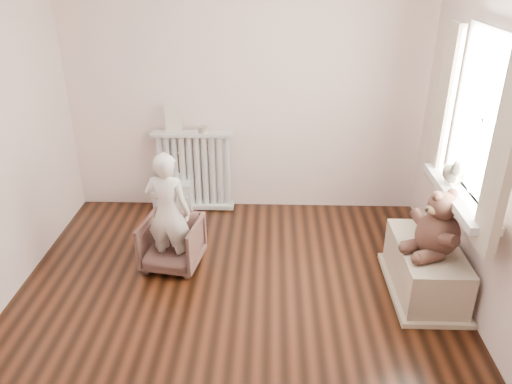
{
  "coord_description": "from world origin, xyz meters",
  "views": [
    {
      "loc": [
        0.26,
        -3.09,
        2.51
      ],
      "look_at": [
        0.15,
        0.45,
        0.8
      ],
      "focal_mm": 35.0,
      "sensor_mm": 36.0,
      "label": 1
    }
  ],
  "objects_px": {
    "toy_vanity": "(173,186)",
    "toy_bench": "(425,269)",
    "plush_cat": "(454,171)",
    "teddy_bear": "(439,225)",
    "radiator": "(194,175)",
    "child": "(168,212)",
    "armchair": "(172,243)"
  },
  "relations": [
    {
      "from": "toy_vanity",
      "to": "toy_bench",
      "type": "bearing_deg",
      "value": -30.6
    },
    {
      "from": "toy_vanity",
      "to": "plush_cat",
      "type": "xyz_separation_m",
      "value": [
        2.42,
        -1.2,
        0.72
      ]
    },
    {
      "from": "toy_bench",
      "to": "teddy_bear",
      "type": "height_order",
      "value": "teddy_bear"
    },
    {
      "from": "radiator",
      "to": "toy_bench",
      "type": "xyz_separation_m",
      "value": [
        2.06,
        -1.38,
        -0.19
      ]
    },
    {
      "from": "radiator",
      "to": "child",
      "type": "distance_m",
      "value": 1.15
    },
    {
      "from": "toy_vanity",
      "to": "child",
      "type": "distance_m",
      "value": 1.15
    },
    {
      "from": "radiator",
      "to": "toy_bench",
      "type": "distance_m",
      "value": 2.49
    },
    {
      "from": "toy_vanity",
      "to": "toy_bench",
      "type": "distance_m",
      "value": 2.65
    },
    {
      "from": "toy_vanity",
      "to": "teddy_bear",
      "type": "bearing_deg",
      "value": -32.29
    },
    {
      "from": "armchair",
      "to": "radiator",
      "type": "bearing_deg",
      "value": 97.06
    },
    {
      "from": "toy_vanity",
      "to": "plush_cat",
      "type": "bearing_deg",
      "value": -26.34
    },
    {
      "from": "armchair",
      "to": "teddy_bear",
      "type": "xyz_separation_m",
      "value": [
        2.11,
        -0.39,
        0.45
      ]
    },
    {
      "from": "armchair",
      "to": "plush_cat",
      "type": "distance_m",
      "value": 2.38
    },
    {
      "from": "toy_vanity",
      "to": "teddy_bear",
      "type": "relative_size",
      "value": 1.19
    },
    {
      "from": "toy_vanity",
      "to": "plush_cat",
      "type": "height_order",
      "value": "plush_cat"
    },
    {
      "from": "radiator",
      "to": "toy_bench",
      "type": "height_order",
      "value": "radiator"
    },
    {
      "from": "toy_vanity",
      "to": "armchair",
      "type": "distance_m",
      "value": 1.07
    },
    {
      "from": "radiator",
      "to": "plush_cat",
      "type": "bearing_deg",
      "value": -29.21
    },
    {
      "from": "radiator",
      "to": "toy_vanity",
      "type": "xyz_separation_m",
      "value": [
        -0.22,
        -0.03,
        -0.11
      ]
    },
    {
      "from": "toy_bench",
      "to": "toy_vanity",
      "type": "bearing_deg",
      "value": 149.4
    },
    {
      "from": "radiator",
      "to": "plush_cat",
      "type": "relative_size",
      "value": 3.41
    },
    {
      "from": "teddy_bear",
      "to": "radiator",
      "type": "bearing_deg",
      "value": 122.88
    },
    {
      "from": "child",
      "to": "plush_cat",
      "type": "bearing_deg",
      "value": -172.98
    },
    {
      "from": "armchair",
      "to": "plush_cat",
      "type": "height_order",
      "value": "plush_cat"
    },
    {
      "from": "teddy_bear",
      "to": "toy_vanity",
      "type": "bearing_deg",
      "value": 126.14
    },
    {
      "from": "radiator",
      "to": "teddy_bear",
      "type": "bearing_deg",
      "value": -35.54
    },
    {
      "from": "toy_vanity",
      "to": "radiator",
      "type": "bearing_deg",
      "value": 7.66
    },
    {
      "from": "radiator",
      "to": "plush_cat",
      "type": "distance_m",
      "value": 2.59
    },
    {
      "from": "radiator",
      "to": "toy_vanity",
      "type": "distance_m",
      "value": 0.25
    },
    {
      "from": "toy_vanity",
      "to": "plush_cat",
      "type": "distance_m",
      "value": 2.8
    },
    {
      "from": "armchair",
      "to": "teddy_bear",
      "type": "bearing_deg",
      "value": -1.11
    },
    {
      "from": "child",
      "to": "toy_bench",
      "type": "bearing_deg",
      "value": -177.21
    }
  ]
}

